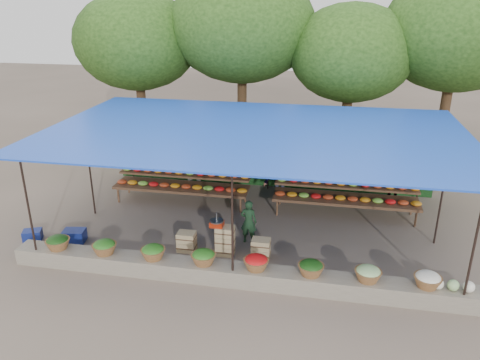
% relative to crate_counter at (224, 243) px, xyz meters
% --- Properties ---
extents(ground, '(60.00, 60.00, 0.00)m').
position_rel_crate_counter_xyz_m(ground, '(0.49, 1.59, -0.31)').
color(ground, brown).
rests_on(ground, ground).
extents(stone_curb, '(10.60, 0.55, 0.40)m').
position_rel_crate_counter_xyz_m(stone_curb, '(0.49, -1.16, -0.11)').
color(stone_curb, '#6C6156').
rests_on(stone_curb, ground).
extents(stall_canopy, '(10.80, 6.60, 2.82)m').
position_rel_crate_counter_xyz_m(stall_canopy, '(0.49, 1.67, 2.36)').
color(stall_canopy, black).
rests_on(stall_canopy, ground).
extents(produce_baskets, '(8.98, 0.58, 0.34)m').
position_rel_crate_counter_xyz_m(produce_baskets, '(0.39, -1.16, 0.25)').
color(produce_baskets, brown).
rests_on(produce_baskets, stone_curb).
extents(netting_backdrop, '(10.60, 0.06, 2.50)m').
position_rel_crate_counter_xyz_m(netting_backdrop, '(0.49, 4.74, 0.94)').
color(netting_backdrop, '#1A491D').
rests_on(netting_backdrop, ground).
extents(tree_row, '(16.51, 5.50, 7.12)m').
position_rel_crate_counter_xyz_m(tree_row, '(0.99, 7.68, 4.39)').
color(tree_row, '#341E13').
rests_on(tree_row, ground).
extents(fruit_table_left, '(4.21, 0.95, 0.93)m').
position_rel_crate_counter_xyz_m(fruit_table_left, '(-2.00, 2.94, 0.30)').
color(fruit_table_left, '#452A1B').
rests_on(fruit_table_left, ground).
extents(fruit_table_right, '(4.21, 0.95, 0.93)m').
position_rel_crate_counter_xyz_m(fruit_table_right, '(3.00, 2.94, 0.30)').
color(fruit_table_right, '#452A1B').
rests_on(fruit_table_right, ground).
extents(crate_counter, '(2.35, 0.34, 0.77)m').
position_rel_crate_counter_xyz_m(crate_counter, '(0.00, 0.00, 0.00)').
color(crate_counter, tan).
rests_on(crate_counter, ground).
extents(weighing_scale, '(0.34, 0.34, 0.36)m').
position_rel_crate_counter_xyz_m(weighing_scale, '(-0.18, 0.00, 0.55)').
color(weighing_scale, red).
rests_on(weighing_scale, crate_counter).
extents(vendor_seated, '(0.47, 0.33, 1.20)m').
position_rel_crate_counter_xyz_m(vendor_seated, '(0.50, 0.72, 0.29)').
color(vendor_seated, '#17331C').
rests_on(vendor_seated, ground).
extents(customer_left, '(1.01, 0.89, 1.76)m').
position_rel_crate_counter_xyz_m(customer_left, '(-1.74, 3.65, 0.57)').
color(customer_left, slate).
rests_on(customer_left, ground).
extents(customer_mid, '(1.19, 0.88, 1.64)m').
position_rel_crate_counter_xyz_m(customer_mid, '(1.00, 3.59, 0.51)').
color(customer_mid, slate).
rests_on(customer_mid, ground).
extents(customer_right, '(0.94, 0.64, 1.48)m').
position_rel_crate_counter_xyz_m(customer_right, '(4.40, 3.75, 0.43)').
color(customer_right, slate).
rests_on(customer_right, ground).
extents(blue_crate_front, '(0.55, 0.48, 0.28)m').
position_rel_crate_counter_xyz_m(blue_crate_front, '(-5.16, -0.23, -0.17)').
color(blue_crate_front, navy).
rests_on(blue_crate_front, ground).
extents(blue_crate_back, '(0.61, 0.48, 0.33)m').
position_rel_crate_counter_xyz_m(blue_crate_back, '(-4.02, -0.11, -0.15)').
color(blue_crate_back, navy).
rests_on(blue_crate_back, ground).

